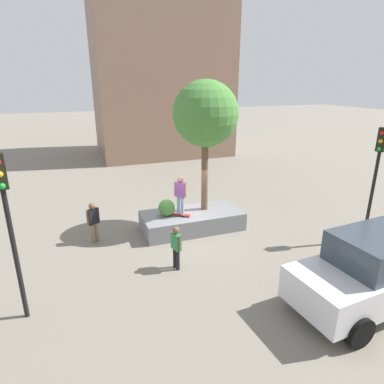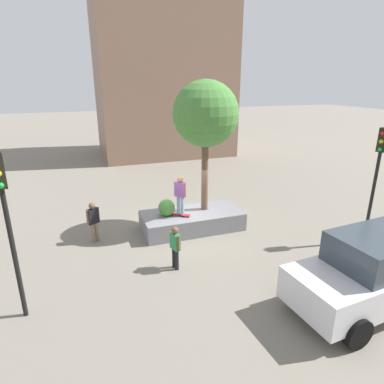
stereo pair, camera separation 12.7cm
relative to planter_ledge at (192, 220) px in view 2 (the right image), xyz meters
name	(u,v)px [view 2 (the right image)]	position (x,y,z in m)	size (l,w,h in m)	color
ground_plane	(186,229)	(0.24, -0.05, -0.37)	(120.00, 120.00, 0.00)	gray
planter_ledge	(192,220)	(0.00, 0.00, 0.00)	(4.17, 1.92, 0.74)	gray
plaza_tree	(206,115)	(-0.63, -0.18, 4.34)	(2.61, 2.61, 5.31)	brown
boxwood_shrub	(167,208)	(1.08, -0.04, 0.71)	(0.68, 0.68, 0.68)	#4C8C3D
skateboard	(181,215)	(0.57, 0.21, 0.43)	(0.76, 0.65, 0.07)	#A51E1E
skateboarder	(180,193)	(0.57, 0.21, 1.38)	(0.43, 0.44, 1.62)	#8C9EB7
police_car	(373,271)	(-2.91, 6.40, 0.72)	(4.77, 2.46, 2.16)	white
traffic_light_corner	(6,211)	(6.04, 3.63, 2.66)	(0.32, 0.36, 4.44)	black
traffic_light_median	(378,167)	(-5.92, 3.40, 2.65)	(0.37, 0.36, 4.42)	black
bystander_watching	(175,245)	(1.57, 2.76, 0.51)	(0.27, 0.50, 1.52)	black
passerby_with_bag	(93,219)	(3.96, -0.19, 0.56)	(0.49, 0.37, 1.61)	#847056
plaza_lowrise_south	(162,32)	(-3.01, -15.50, 9.22)	(10.45, 7.14, 19.18)	#8C6B56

